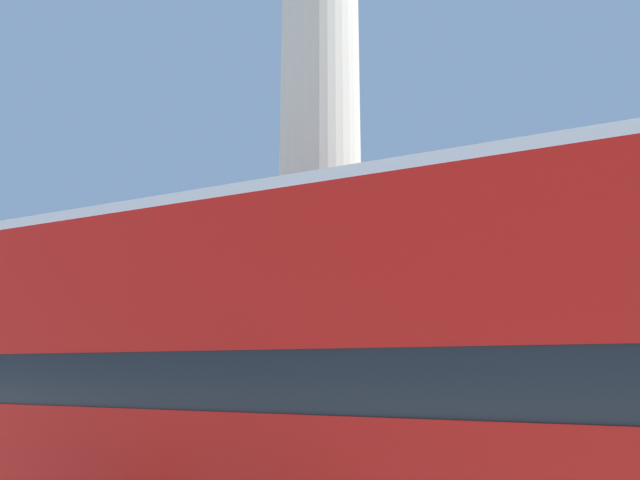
% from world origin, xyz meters
% --- Properties ---
extents(monument_column, '(5.78, 5.78, 18.45)m').
position_xyz_m(monument_column, '(0.00, 0.00, 6.50)').
color(monument_column, '#BCB29E').
rests_on(monument_column, ground_plane).
extents(bus_a, '(11.21, 3.08, 4.43)m').
position_xyz_m(bus_a, '(1.12, -7.21, 2.44)').
color(bus_a, '#B7140F').
rests_on(bus_a, ground_plane).
extents(street_lamp, '(0.37, 0.37, 5.74)m').
position_xyz_m(street_lamp, '(3.47, -3.41, 2.94)').
color(street_lamp, black).
rests_on(street_lamp, ground_plane).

